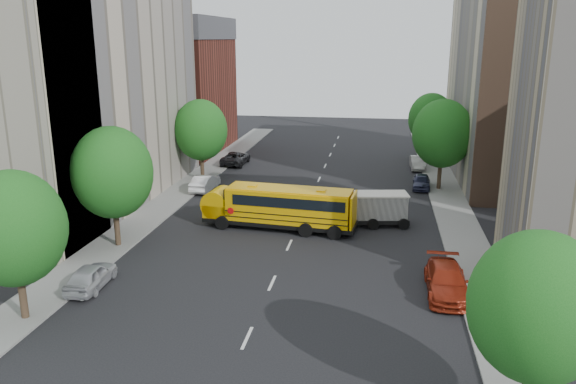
% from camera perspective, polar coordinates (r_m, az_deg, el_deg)
% --- Properties ---
extents(ground, '(120.00, 120.00, 0.00)m').
position_cam_1_polar(ground, '(38.90, 0.60, -4.39)').
color(ground, black).
rests_on(ground, ground).
extents(sidewalk_left, '(3.00, 80.00, 0.12)m').
position_cam_1_polar(sidewalk_left, '(46.45, -12.61, -1.38)').
color(sidewalk_left, slate).
rests_on(sidewalk_left, ground).
extents(sidewalk_right, '(3.00, 80.00, 0.12)m').
position_cam_1_polar(sidewalk_right, '(43.63, 16.75, -2.76)').
color(sidewalk_right, slate).
rests_on(sidewalk_right, ground).
extents(lane_markings, '(0.15, 64.00, 0.01)m').
position_cam_1_polar(lane_markings, '(48.34, 2.40, -0.42)').
color(lane_markings, silver).
rests_on(lane_markings, ground).
extents(building_left_cream, '(10.00, 26.00, 20.00)m').
position_cam_1_polar(building_left_cream, '(48.40, -20.16, 10.73)').
color(building_left_cream, '#BAAA95').
rests_on(building_left_cream, ground).
extents(building_left_redbrick, '(10.00, 15.00, 13.00)m').
position_cam_1_polar(building_left_redbrick, '(68.68, -10.92, 9.55)').
color(building_left_redbrick, maroon).
rests_on(building_left_redbrick, ground).
extents(building_right_far, '(10.00, 22.00, 18.00)m').
position_cam_1_polar(building_right_far, '(57.70, 22.14, 10.14)').
color(building_right_far, beige).
rests_on(building_right_far, ground).
extents(building_right_sidewall, '(10.10, 0.30, 18.00)m').
position_cam_1_polar(building_right_sidewall, '(47.06, 24.97, 8.90)').
color(building_right_sidewall, brown).
rests_on(building_right_sidewall, ground).
extents(street_tree_0, '(4.80, 4.80, 7.41)m').
position_cam_1_polar(street_tree_0, '(28.94, -26.11, -3.35)').
color(street_tree_0, '#38281C').
rests_on(street_tree_0, ground).
extents(street_tree_1, '(5.12, 5.12, 7.90)m').
position_cam_1_polar(street_tree_1, '(37.10, -17.42, 1.89)').
color(street_tree_1, '#38281C').
rests_on(street_tree_1, ground).
extents(street_tree_2, '(4.99, 4.99, 7.71)m').
position_cam_1_polar(street_tree_2, '(53.49, -8.86, 6.24)').
color(street_tree_2, '#38281C').
rests_on(street_tree_2, ground).
extents(street_tree_3, '(4.61, 4.61, 7.11)m').
position_cam_1_polar(street_tree_3, '(20.89, 23.99, -10.66)').
color(street_tree_3, '#38281C').
rests_on(street_tree_3, ground).
extents(street_tree_4, '(5.25, 5.25, 8.10)m').
position_cam_1_polar(street_tree_4, '(51.13, 15.42, 5.74)').
color(street_tree_4, '#38281C').
rests_on(street_tree_4, ground).
extents(street_tree_5, '(4.86, 4.86, 7.51)m').
position_cam_1_polar(street_tree_5, '(63.00, 14.33, 7.20)').
color(street_tree_5, '#38281C').
rests_on(street_tree_5, ground).
extents(school_bus, '(11.10, 3.59, 3.08)m').
position_cam_1_polar(school_bus, '(39.71, -0.99, -1.36)').
color(school_bus, black).
rests_on(school_bus, ground).
extents(safari_truck, '(5.88, 2.96, 2.41)m').
position_cam_1_polar(safari_truck, '(40.96, 8.28, -1.65)').
color(safari_truck, black).
rests_on(safari_truck, ground).
extents(parked_car_0, '(1.83, 4.11, 1.37)m').
position_cam_1_polar(parked_car_0, '(32.58, -19.40, -8.05)').
color(parked_car_0, '#B0B2B7').
rests_on(parked_car_0, ground).
extents(parked_car_1, '(1.67, 4.41, 1.44)m').
position_cam_1_polar(parked_car_1, '(50.46, -8.43, 0.94)').
color(parked_car_1, silver).
rests_on(parked_car_1, ground).
extents(parked_car_2, '(2.44, 5.10, 1.41)m').
position_cam_1_polar(parked_car_2, '(60.66, -5.34, 3.47)').
color(parked_car_2, black).
rests_on(parked_car_2, ground).
extents(parked_car_3, '(2.11, 5.17, 1.50)m').
position_cam_1_polar(parked_car_3, '(31.18, 15.80, -8.68)').
color(parked_car_3, maroon).
rests_on(parked_car_3, ground).
extents(parked_car_4, '(1.79, 3.91, 1.30)m').
position_cam_1_polar(parked_car_4, '(51.98, 13.40, 1.03)').
color(parked_car_4, '#2E3251').
rests_on(parked_car_4, ground).
extents(parked_car_5, '(1.53, 4.08, 1.33)m').
position_cam_1_polar(parked_car_5, '(59.71, 13.03, 2.91)').
color(parked_car_5, gray).
rests_on(parked_car_5, ground).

